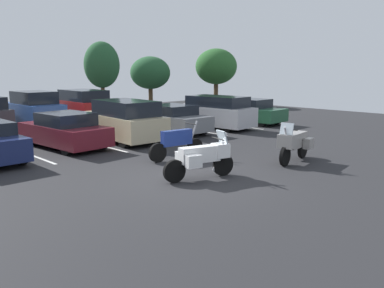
{
  "coord_description": "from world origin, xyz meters",
  "views": [
    {
      "loc": [
        -8.01,
        -8.5,
        3.19
      ],
      "look_at": [
        0.92,
        0.86,
        0.78
      ],
      "focal_mm": 37.94,
      "sensor_mm": 36.0,
      "label": 1
    }
  ],
  "objects_px": {
    "motorcycle_second": "(177,142)",
    "car_silver": "(214,112)",
    "car_far_blue": "(34,110)",
    "car_champagne": "(122,121)",
    "car_maroon": "(65,131)",
    "motorcycle_third": "(294,143)",
    "car_far_red": "(81,106)",
    "motorcycle_touring": "(202,157)",
    "car_green": "(248,111)",
    "car_grey": "(171,119)"
  },
  "relations": [
    {
      "from": "motorcycle_second",
      "to": "car_far_red",
      "type": "distance_m",
      "value": 11.98
    },
    {
      "from": "car_silver",
      "to": "car_green",
      "type": "height_order",
      "value": "car_silver"
    },
    {
      "from": "motorcycle_third",
      "to": "car_far_blue",
      "type": "height_order",
      "value": "car_far_blue"
    },
    {
      "from": "motorcycle_touring",
      "to": "car_champagne",
      "type": "xyz_separation_m",
      "value": [
        1.99,
        7.03,
        0.25
      ]
    },
    {
      "from": "motorcycle_second",
      "to": "car_silver",
      "type": "distance_m",
      "value": 7.96
    },
    {
      "from": "car_far_blue",
      "to": "car_grey",
      "type": "bearing_deg",
      "value": -59.02
    },
    {
      "from": "car_maroon",
      "to": "car_green",
      "type": "distance_m",
      "value": 11.41
    },
    {
      "from": "motorcycle_touring",
      "to": "car_green",
      "type": "bearing_deg",
      "value": 32.55
    },
    {
      "from": "car_green",
      "to": "car_far_red",
      "type": "bearing_deg",
      "value": 133.43
    },
    {
      "from": "car_far_blue",
      "to": "car_champagne",
      "type": "bearing_deg",
      "value": -81.56
    },
    {
      "from": "motorcycle_touring",
      "to": "car_silver",
      "type": "relative_size",
      "value": 0.47
    },
    {
      "from": "motorcycle_third",
      "to": "car_silver",
      "type": "distance_m",
      "value": 8.58
    },
    {
      "from": "car_champagne",
      "to": "car_green",
      "type": "height_order",
      "value": "car_champagne"
    },
    {
      "from": "motorcycle_third",
      "to": "car_green",
      "type": "bearing_deg",
      "value": 47.26
    },
    {
      "from": "car_champagne",
      "to": "car_maroon",
      "type": "bearing_deg",
      "value": 174.64
    },
    {
      "from": "motorcycle_second",
      "to": "car_grey",
      "type": "relative_size",
      "value": 0.51
    },
    {
      "from": "car_grey",
      "to": "car_green",
      "type": "distance_m",
      "value": 5.71
    },
    {
      "from": "motorcycle_second",
      "to": "car_champagne",
      "type": "height_order",
      "value": "car_champagne"
    },
    {
      "from": "motorcycle_touring",
      "to": "car_maroon",
      "type": "relative_size",
      "value": 0.51
    },
    {
      "from": "car_green",
      "to": "car_far_blue",
      "type": "bearing_deg",
      "value": 143.54
    },
    {
      "from": "car_green",
      "to": "motorcycle_third",
      "type": "bearing_deg",
      "value": -132.74
    },
    {
      "from": "car_maroon",
      "to": "car_grey",
      "type": "relative_size",
      "value": 1.0
    },
    {
      "from": "motorcycle_third",
      "to": "car_maroon",
      "type": "height_order",
      "value": "car_maroon"
    },
    {
      "from": "car_green",
      "to": "car_far_blue",
      "type": "relative_size",
      "value": 1.05
    },
    {
      "from": "motorcycle_second",
      "to": "car_maroon",
      "type": "height_order",
      "value": "car_maroon"
    },
    {
      "from": "car_silver",
      "to": "car_green",
      "type": "relative_size",
      "value": 1.08
    },
    {
      "from": "car_maroon",
      "to": "car_far_red",
      "type": "height_order",
      "value": "car_far_red"
    },
    {
      "from": "motorcycle_second",
      "to": "car_far_blue",
      "type": "height_order",
      "value": "car_far_blue"
    },
    {
      "from": "motorcycle_second",
      "to": "car_champagne",
      "type": "xyz_separation_m",
      "value": [
        0.78,
        4.56,
        0.29
      ]
    },
    {
      "from": "car_maroon",
      "to": "car_champagne",
      "type": "distance_m",
      "value": 2.67
    },
    {
      "from": "car_maroon",
      "to": "car_far_blue",
      "type": "height_order",
      "value": "car_far_blue"
    },
    {
      "from": "motorcycle_third",
      "to": "car_silver",
      "type": "height_order",
      "value": "car_silver"
    },
    {
      "from": "motorcycle_touring",
      "to": "motorcycle_second",
      "type": "distance_m",
      "value": 2.75
    },
    {
      "from": "car_green",
      "to": "car_far_red",
      "type": "distance_m",
      "value": 10.03
    },
    {
      "from": "car_maroon",
      "to": "car_grey",
      "type": "distance_m",
      "value": 5.71
    },
    {
      "from": "motorcycle_third",
      "to": "car_far_blue",
      "type": "xyz_separation_m",
      "value": [
        -2.85,
        14.77,
        0.27
      ]
    },
    {
      "from": "car_maroon",
      "to": "car_champagne",
      "type": "relative_size",
      "value": 0.89
    },
    {
      "from": "car_green",
      "to": "car_grey",
      "type": "bearing_deg",
      "value": 175.96
    },
    {
      "from": "motorcycle_second",
      "to": "car_champagne",
      "type": "relative_size",
      "value": 0.46
    },
    {
      "from": "motorcycle_touring",
      "to": "motorcycle_second",
      "type": "xyz_separation_m",
      "value": [
        1.22,
        2.46,
        -0.03
      ]
    },
    {
      "from": "car_green",
      "to": "car_far_blue",
      "type": "height_order",
      "value": "car_far_blue"
    },
    {
      "from": "car_champagne",
      "to": "motorcycle_third",
      "type": "bearing_deg",
      "value": -76.83
    },
    {
      "from": "car_maroon",
      "to": "car_champagne",
      "type": "bearing_deg",
      "value": -5.36
    },
    {
      "from": "car_champagne",
      "to": "car_far_blue",
      "type": "xyz_separation_m",
      "value": [
        -1.05,
        7.08,
        0.05
      ]
    },
    {
      "from": "motorcycle_third",
      "to": "car_far_red",
      "type": "height_order",
      "value": "car_far_red"
    },
    {
      "from": "car_far_blue",
      "to": "motorcycle_second",
      "type": "bearing_deg",
      "value": -88.65
    },
    {
      "from": "motorcycle_third",
      "to": "car_champagne",
      "type": "bearing_deg",
      "value": 103.17
    },
    {
      "from": "car_maroon",
      "to": "car_far_blue",
      "type": "xyz_separation_m",
      "value": [
        1.6,
        6.83,
        0.26
      ]
    },
    {
      "from": "motorcycle_touring",
      "to": "car_far_red",
      "type": "distance_m",
      "value": 14.66
    },
    {
      "from": "motorcycle_second",
      "to": "car_grey",
      "type": "distance_m",
      "value": 6.14
    }
  ]
}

